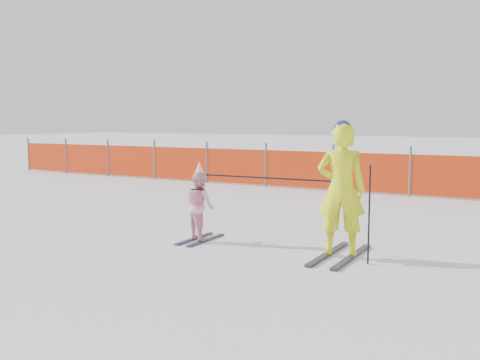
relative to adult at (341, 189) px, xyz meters
The scene contains 5 objects.
ground 1.89m from the adult, 156.68° to the right, with size 120.00×120.00×0.00m, color white.
adult is the anchor object (origin of this frame).
child 2.28m from the adult, behind, with size 0.64×0.98×1.24m.
ski_poles 0.52m from the adult, 167.53° to the right, with size 2.59×0.22×1.31m.
safety_fence 8.94m from the adult, 132.69° to the left, with size 16.92×0.06×1.25m.
Camera 1 is at (3.86, -6.31, 1.87)m, focal length 40.00 mm.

